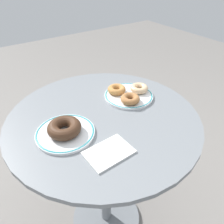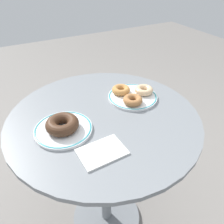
# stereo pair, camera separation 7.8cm
# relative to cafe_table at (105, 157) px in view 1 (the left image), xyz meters

# --- Properties ---
(ground_plane) EXTENTS (7.00, 7.00, 0.02)m
(ground_plane) POSITION_rel_cafe_table_xyz_m (0.00, 0.00, -0.54)
(ground_plane) COLOR gray
(cafe_table) EXTENTS (0.75, 0.75, 0.77)m
(cafe_table) POSITION_rel_cafe_table_xyz_m (0.00, 0.00, 0.00)
(cafe_table) COLOR slate
(cafe_table) RESTS_ON ground
(plate_left) EXTENTS (0.21, 0.21, 0.01)m
(plate_left) POSITION_rel_cafe_table_xyz_m (-0.17, -0.02, 0.24)
(plate_left) COLOR white
(plate_left) RESTS_ON cafe_table
(plate_right) EXTENTS (0.21, 0.21, 0.01)m
(plate_right) POSITION_rel_cafe_table_xyz_m (0.17, 0.05, 0.24)
(plate_right) COLOR white
(plate_right) RESTS_ON cafe_table
(donut_chocolate) EXTENTS (0.13, 0.13, 0.04)m
(donut_chocolate) POSITION_rel_cafe_table_xyz_m (-0.17, -0.02, 0.27)
(donut_chocolate) COLOR #422819
(donut_chocolate) RESTS_ON plate_left
(donut_glazed) EXTENTS (0.09, 0.09, 0.03)m
(donut_glazed) POSITION_rel_cafe_table_xyz_m (0.23, 0.05, 0.26)
(donut_glazed) COLOR #E0B789
(donut_glazed) RESTS_ON plate_right
(donut_old_fashioned) EXTENTS (0.11, 0.11, 0.03)m
(donut_old_fashioned) POSITION_rel_cafe_table_xyz_m (0.14, 0.10, 0.26)
(donut_old_fashioned) COLOR #BC7F42
(donut_old_fashioned) RESTS_ON plate_right
(donut_cinnamon) EXTENTS (0.10, 0.10, 0.03)m
(donut_cinnamon) POSITION_rel_cafe_table_xyz_m (0.14, 0.01, 0.26)
(donut_cinnamon) COLOR #A36B3D
(donut_cinnamon) RESTS_ON plate_right
(paper_napkin) EXTENTS (0.15, 0.11, 0.01)m
(paper_napkin) POSITION_rel_cafe_table_xyz_m (-0.09, -0.18, 0.24)
(paper_napkin) COLOR white
(paper_napkin) RESTS_ON cafe_table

